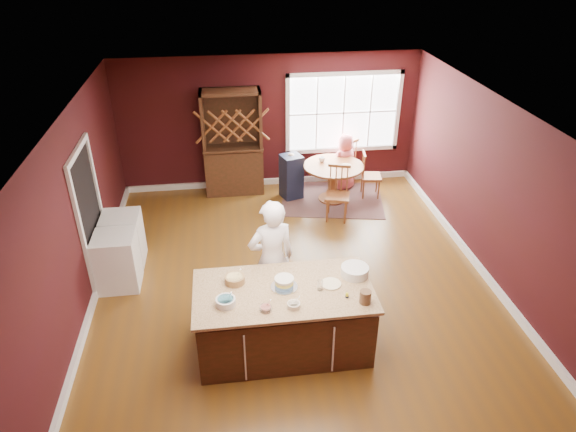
{
  "coord_description": "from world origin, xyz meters",
  "views": [
    {
      "loc": [
        -0.95,
        -6.33,
        4.82
      ],
      "look_at": [
        -0.07,
        0.22,
        1.05
      ],
      "focal_mm": 32.0,
      "sensor_mm": 36.0,
      "label": 1
    }
  ],
  "objects_px": {
    "seated_woman": "(345,162)",
    "washer": "(117,261)",
    "hutch": "(233,143)",
    "chair_north": "(344,161)",
    "chair_south": "(337,194)",
    "chair_east": "(371,174)",
    "high_chair": "(291,176)",
    "dining_table": "(333,175)",
    "baker": "(272,260)",
    "layer_cake": "(284,283)",
    "kitchen_island": "(284,320)",
    "dryer": "(124,239)",
    "toddler": "(293,157)"
  },
  "relations": [
    {
      "from": "baker",
      "to": "washer",
      "type": "xyz_separation_m",
      "value": [
        -2.23,
        0.93,
        -0.46
      ]
    },
    {
      "from": "toddler",
      "to": "dryer",
      "type": "bearing_deg",
      "value": -146.27
    },
    {
      "from": "chair_north",
      "to": "washer",
      "type": "bearing_deg",
      "value": 3.06
    },
    {
      "from": "chair_north",
      "to": "high_chair",
      "type": "xyz_separation_m",
      "value": [
        -1.18,
        -0.49,
        -0.04
      ]
    },
    {
      "from": "chair_east",
      "to": "seated_woman",
      "type": "xyz_separation_m",
      "value": [
        -0.44,
        0.43,
        0.11
      ]
    },
    {
      "from": "toddler",
      "to": "washer",
      "type": "height_order",
      "value": "toddler"
    },
    {
      "from": "kitchen_island",
      "to": "dining_table",
      "type": "distance_m",
      "value": 4.22
    },
    {
      "from": "kitchen_island",
      "to": "dining_table",
      "type": "relative_size",
      "value": 1.89
    },
    {
      "from": "layer_cake",
      "to": "dining_table",
      "type": "bearing_deg",
      "value": 69.42
    },
    {
      "from": "chair_east",
      "to": "chair_south",
      "type": "relative_size",
      "value": 0.92
    },
    {
      "from": "baker",
      "to": "kitchen_island",
      "type": "bearing_deg",
      "value": 83.22
    },
    {
      "from": "dining_table",
      "to": "chair_south",
      "type": "height_order",
      "value": "chair_south"
    },
    {
      "from": "layer_cake",
      "to": "seated_woman",
      "type": "height_order",
      "value": "seated_woman"
    },
    {
      "from": "layer_cake",
      "to": "chair_east",
      "type": "relative_size",
      "value": 0.35
    },
    {
      "from": "dining_table",
      "to": "toddler",
      "type": "xyz_separation_m",
      "value": [
        -0.75,
        0.35,
        0.28
      ]
    },
    {
      "from": "baker",
      "to": "chair_south",
      "type": "distance_m",
      "value": 2.92
    },
    {
      "from": "chair_north",
      "to": "hutch",
      "type": "height_order",
      "value": "hutch"
    },
    {
      "from": "dining_table",
      "to": "chair_east",
      "type": "height_order",
      "value": "chair_east"
    },
    {
      "from": "kitchen_island",
      "to": "baker",
      "type": "distance_m",
      "value": 0.84
    },
    {
      "from": "dining_table",
      "to": "baker",
      "type": "xyz_separation_m",
      "value": [
        -1.55,
        -3.25,
        0.36
      ]
    },
    {
      "from": "chair_east",
      "to": "high_chair",
      "type": "height_order",
      "value": "chair_east"
    },
    {
      "from": "kitchen_island",
      "to": "chair_east",
      "type": "xyz_separation_m",
      "value": [
        2.27,
        4.02,
        0.04
      ]
    },
    {
      "from": "washer",
      "to": "dining_table",
      "type": "bearing_deg",
      "value": 31.47
    },
    {
      "from": "layer_cake",
      "to": "seated_woman",
      "type": "distance_m",
      "value": 4.76
    },
    {
      "from": "dining_table",
      "to": "chair_south",
      "type": "bearing_deg",
      "value": -95.92
    },
    {
      "from": "hutch",
      "to": "washer",
      "type": "xyz_separation_m",
      "value": [
        -1.87,
        -2.94,
        -0.63
      ]
    },
    {
      "from": "washer",
      "to": "dryer",
      "type": "xyz_separation_m",
      "value": [
        0.0,
        0.64,
        -0.01
      ]
    },
    {
      "from": "chair_east",
      "to": "chair_south",
      "type": "xyz_separation_m",
      "value": [
        -0.87,
        -0.82,
        0.04
      ]
    },
    {
      "from": "dining_table",
      "to": "seated_woman",
      "type": "height_order",
      "value": "seated_woman"
    },
    {
      "from": "chair_north",
      "to": "hutch",
      "type": "distance_m",
      "value": 2.36
    },
    {
      "from": "chair_north",
      "to": "seated_woman",
      "type": "height_order",
      "value": "seated_woman"
    },
    {
      "from": "kitchen_island",
      "to": "layer_cake",
      "type": "distance_m",
      "value": 0.55
    },
    {
      "from": "dryer",
      "to": "chair_south",
      "type": "bearing_deg",
      "value": 13.9
    },
    {
      "from": "seated_woman",
      "to": "washer",
      "type": "bearing_deg",
      "value": 7.6
    },
    {
      "from": "chair_south",
      "to": "chair_east",
      "type": "bearing_deg",
      "value": 59.99
    },
    {
      "from": "baker",
      "to": "washer",
      "type": "height_order",
      "value": "baker"
    },
    {
      "from": "seated_woman",
      "to": "washer",
      "type": "height_order",
      "value": "seated_woman"
    },
    {
      "from": "hutch",
      "to": "seated_woman",
      "type": "bearing_deg",
      "value": -3.49
    },
    {
      "from": "baker",
      "to": "high_chair",
      "type": "height_order",
      "value": "baker"
    },
    {
      "from": "kitchen_island",
      "to": "seated_woman",
      "type": "height_order",
      "value": "seated_woman"
    },
    {
      "from": "seated_woman",
      "to": "chair_north",
      "type": "bearing_deg",
      "value": -124.8
    },
    {
      "from": "high_chair",
      "to": "chair_south",
      "type": "bearing_deg",
      "value": -72.41
    },
    {
      "from": "dining_table",
      "to": "kitchen_island",
      "type": "bearing_deg",
      "value": -110.53
    },
    {
      "from": "dining_table",
      "to": "chair_east",
      "type": "bearing_deg",
      "value": 4.37
    },
    {
      "from": "dining_table",
      "to": "hutch",
      "type": "xyz_separation_m",
      "value": [
        -1.91,
        0.62,
        0.53
      ]
    },
    {
      "from": "dryer",
      "to": "toddler",
      "type": "bearing_deg",
      "value": 33.73
    },
    {
      "from": "seated_woman",
      "to": "dryer",
      "type": "height_order",
      "value": "seated_woman"
    },
    {
      "from": "dining_table",
      "to": "toddler",
      "type": "bearing_deg",
      "value": 154.98
    },
    {
      "from": "dining_table",
      "to": "dryer",
      "type": "distance_m",
      "value": 4.14
    },
    {
      "from": "baker",
      "to": "dining_table",
      "type": "bearing_deg",
      "value": -128.01
    }
  ]
}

